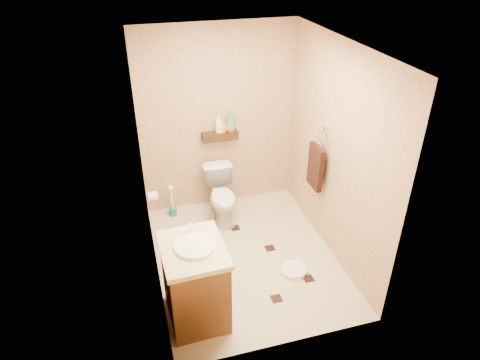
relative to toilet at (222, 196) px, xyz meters
name	(u,v)px	position (x,y,z in m)	size (l,w,h in m)	color
ground	(245,257)	(0.07, -0.83, -0.34)	(2.50, 2.50, 0.00)	#BEB08B
wall_back	(218,120)	(0.07, 0.42, 0.86)	(2.00, 0.04, 2.40)	tan
wall_front	(292,240)	(0.07, -2.08, 0.86)	(2.00, 0.04, 2.40)	tan
wall_left	(147,180)	(-0.93, -0.83, 0.86)	(0.04, 2.50, 2.40)	tan
wall_right	(335,154)	(1.07, -0.83, 0.86)	(0.04, 2.50, 2.40)	tan
ceiling	(247,46)	(0.07, -0.83, 2.06)	(2.00, 2.50, 0.02)	white
wall_shelf	(220,136)	(0.07, 0.34, 0.68)	(0.46, 0.14, 0.10)	#3A2410
floor_accents	(248,260)	(0.08, -0.90, -0.33)	(1.23, 1.39, 0.01)	black
toilet	(222,196)	(0.00, 0.00, 0.00)	(0.38, 0.66, 0.68)	white
vanity	(195,282)	(-0.63, -1.53, 0.10)	(0.59, 0.71, 0.98)	brown
bathroom_scale	(293,270)	(0.51, -1.22, -0.31)	(0.31, 0.31, 0.06)	white
toilet_brush	(172,205)	(-0.62, 0.24, -0.18)	(0.10, 0.10, 0.45)	#1B6E63
towel_ring	(316,165)	(0.98, -0.58, 0.61)	(0.12, 0.30, 0.76)	silver
toilet_paper	(153,196)	(-0.87, -0.18, 0.26)	(0.12, 0.11, 0.12)	white
bottle_a	(219,124)	(0.06, 0.34, 0.85)	(0.09, 0.09, 0.24)	silver
bottle_b	(221,126)	(0.09, 0.34, 0.82)	(0.08, 0.08, 0.17)	gold
bottle_c	(228,126)	(0.17, 0.34, 0.80)	(0.11, 0.11, 0.14)	red
bottle_d	(231,122)	(0.21, 0.34, 0.86)	(0.10, 0.10, 0.26)	green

